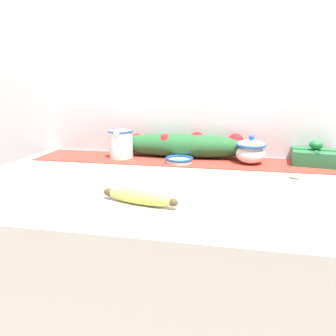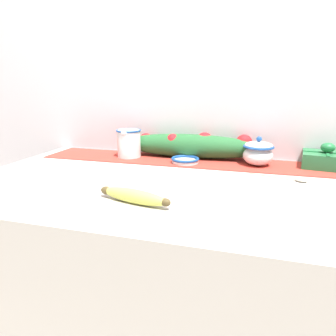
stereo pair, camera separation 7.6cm
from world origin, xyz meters
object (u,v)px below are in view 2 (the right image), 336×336
at_px(cream_pitcher, 129,142).
at_px(spoon, 296,180).
at_px(small_dish, 184,160).
at_px(gift_box, 326,159).
at_px(banana, 134,196).
at_px(sugar_bowl, 258,153).

xyz_separation_m(cream_pitcher, spoon, (0.63, -0.16, -0.06)).
distance_m(small_dish, spoon, 0.41).
xyz_separation_m(small_dish, spoon, (0.39, -0.13, -0.01)).
relative_size(small_dish, gift_box, 0.61).
bearing_deg(gift_box, spoon, -121.70).
bearing_deg(banana, sugar_bowl, 57.14).
distance_m(cream_pitcher, sugar_bowl, 0.52).
relative_size(sugar_bowl, gift_box, 0.63).
xyz_separation_m(banana, gift_box, (0.54, 0.51, 0.01)).
bearing_deg(gift_box, banana, -137.02).
height_order(cream_pitcher, sugar_bowl, cream_pitcher).
distance_m(cream_pitcher, gift_box, 0.76).
bearing_deg(sugar_bowl, gift_box, 8.35).
height_order(sugar_bowl, spoon, sugar_bowl).
bearing_deg(banana, small_dish, 85.89).
xyz_separation_m(sugar_bowl, spoon, (0.12, -0.16, -0.05)).
bearing_deg(cream_pitcher, gift_box, 2.54).
relative_size(small_dish, spoon, 0.61).
bearing_deg(gift_box, cream_pitcher, -177.46).
xyz_separation_m(sugar_bowl, banana, (-0.30, -0.47, -0.03)).
xyz_separation_m(cream_pitcher, banana, (0.21, -0.47, -0.05)).
distance_m(sugar_bowl, small_dish, 0.28).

